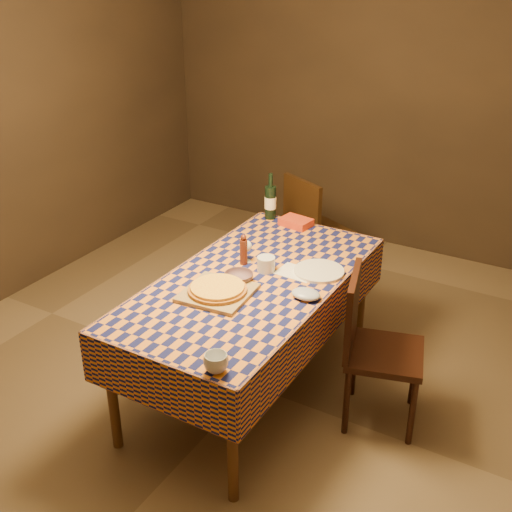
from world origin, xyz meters
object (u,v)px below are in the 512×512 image
cutting_board (218,293)px  wine_bottle (270,202)px  bowl (239,277)px  dining_table (252,291)px  white_plate (319,271)px  chair_right (371,341)px  pizza (217,289)px  chair_far (313,227)px

cutting_board → wine_bottle: bearing=104.2°
bowl → dining_table: bearing=48.4°
cutting_board → white_plate: cutting_board is taller
cutting_board → chair_right: 0.90m
pizza → chair_far: size_ratio=0.36×
chair_right → chair_far: bearing=127.3°
chair_right → wine_bottle: bearing=144.7°
pizza → wine_bottle: size_ratio=1.01×
cutting_board → wine_bottle: size_ratio=1.10×
pizza → bowl: pizza is taller
dining_table → pizza: bearing=-106.4°
dining_table → chair_right: size_ratio=1.98×
white_plate → chair_far: size_ratio=0.32×
dining_table → white_plate: (0.30, 0.28, 0.08)m
white_plate → chair_right: (0.41, -0.17, -0.26)m
cutting_board → wine_bottle: (-0.28, 1.11, 0.11)m
wine_bottle → white_plate: bearing=-41.7°
dining_table → chair_far: chair_far is taller
white_plate → cutting_board: bearing=-125.5°
bowl → white_plate: size_ratio=0.56×
pizza → white_plate: bearing=54.5°
white_plate → wine_bottle: bearing=138.3°
dining_table → white_plate: white_plate is taller
dining_table → cutting_board: size_ratio=5.09×
dining_table → chair_far: (-0.26, 1.39, -0.17)m
pizza → chair_right: 0.91m
white_plate → chair_far: 1.27m
bowl → chair_far: (-0.21, 1.45, -0.27)m
cutting_board → bowl: (0.02, 0.19, 0.01)m
dining_table → pizza: size_ratio=5.52×
wine_bottle → chair_far: wine_bottle is taller
cutting_board → bowl: bearing=83.7°
white_plate → chair_far: chair_far is taller
bowl → wine_bottle: bearing=108.2°
dining_table → cutting_board: 0.27m
bowl → chair_right: chair_right is taller
cutting_board → chair_right: bearing=24.2°
pizza → chair_far: bearing=96.6°
bowl → chair_far: 1.49m
pizza → white_plate: pizza is taller
bowl → chair_far: size_ratio=0.18×
cutting_board → chair_far: bearing=96.6°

